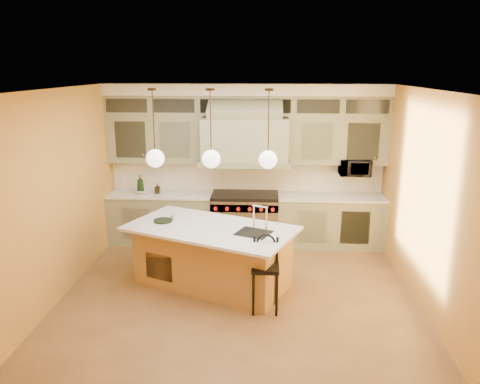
# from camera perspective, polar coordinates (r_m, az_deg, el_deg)

# --- Properties ---
(floor) EXTENTS (5.00, 5.00, 0.00)m
(floor) POSITION_cam_1_polar(r_m,az_deg,el_deg) (6.80, -0.28, -12.84)
(floor) COLOR brown
(floor) RESTS_ON ground
(ceiling) EXTENTS (5.00, 5.00, 0.00)m
(ceiling) POSITION_cam_1_polar(r_m,az_deg,el_deg) (6.02, -0.32, 12.38)
(ceiling) COLOR white
(ceiling) RESTS_ON wall_back
(wall_back) EXTENTS (5.00, 0.00, 5.00)m
(wall_back) POSITION_cam_1_polar(r_m,az_deg,el_deg) (8.68, 0.74, 3.52)
(wall_back) COLOR #C68A36
(wall_back) RESTS_ON ground
(wall_front) EXTENTS (5.00, 0.00, 5.00)m
(wall_front) POSITION_cam_1_polar(r_m,az_deg,el_deg) (3.92, -2.64, -11.06)
(wall_front) COLOR #C68A36
(wall_front) RESTS_ON ground
(wall_left) EXTENTS (0.00, 5.00, 5.00)m
(wall_left) POSITION_cam_1_polar(r_m,az_deg,el_deg) (6.88, -21.57, -0.60)
(wall_left) COLOR #C68A36
(wall_left) RESTS_ON ground
(wall_right) EXTENTS (0.00, 5.00, 5.00)m
(wall_right) POSITION_cam_1_polar(r_m,az_deg,el_deg) (6.60, 21.93, -1.28)
(wall_right) COLOR #C68A36
(wall_right) RESTS_ON ground
(back_cabinetry) EXTENTS (5.00, 0.77, 2.90)m
(back_cabinetry) POSITION_cam_1_polar(r_m,az_deg,el_deg) (8.43, 0.65, 3.03)
(back_cabinetry) COLOR gray
(back_cabinetry) RESTS_ON floor
(range) EXTENTS (1.20, 0.74, 0.96)m
(range) POSITION_cam_1_polar(r_m,az_deg,el_deg) (8.59, 0.61, -3.27)
(range) COLOR silver
(range) RESTS_ON floor
(kitchen_island) EXTENTS (2.71, 2.12, 1.35)m
(kitchen_island) POSITION_cam_1_polar(r_m,az_deg,el_deg) (7.03, -3.31, -7.63)
(kitchen_island) COLOR #AC763D
(kitchen_island) RESTS_ON floor
(counter_stool) EXTENTS (0.36, 0.36, 1.03)m
(counter_stool) POSITION_cam_1_polar(r_m,az_deg,el_deg) (6.29, 3.12, -9.38)
(counter_stool) COLOR black
(counter_stool) RESTS_ON floor
(microwave) EXTENTS (0.54, 0.37, 0.30)m
(microwave) POSITION_cam_1_polar(r_m,az_deg,el_deg) (8.58, 13.81, 2.94)
(microwave) COLOR black
(microwave) RESTS_ON back_cabinetry
(oil_bottle_a) EXTENTS (0.15, 0.15, 0.34)m
(oil_bottle_a) POSITION_cam_1_polar(r_m,az_deg,el_deg) (8.72, -12.05, 0.94)
(oil_bottle_a) COLOR black
(oil_bottle_a) RESTS_ON back_cabinetry
(oil_bottle_b) EXTENTS (0.09, 0.09, 0.18)m
(oil_bottle_b) POSITION_cam_1_polar(r_m,az_deg,el_deg) (8.66, -10.03, 0.43)
(oil_bottle_b) COLOR black
(oil_bottle_b) RESTS_ON back_cabinetry
(fruit_bowl) EXTENTS (0.32, 0.32, 0.07)m
(fruit_bowl) POSITION_cam_1_polar(r_m,az_deg,el_deg) (8.74, -11.70, 0.10)
(fruit_bowl) COLOR white
(fruit_bowl) RESTS_ON back_cabinetry
(cup) EXTENTS (0.11, 0.11, 0.10)m
(cup) POSITION_cam_1_polar(r_m,az_deg,el_deg) (7.17, -8.12, -3.09)
(cup) COLOR beige
(cup) RESTS_ON kitchen_island
(pendant_left) EXTENTS (0.26, 0.26, 1.11)m
(pendant_left) POSITION_cam_1_polar(r_m,az_deg,el_deg) (6.76, -10.30, 4.30)
(pendant_left) COLOR #2D2319
(pendant_left) RESTS_ON ceiling
(pendant_center) EXTENTS (0.26, 0.26, 1.11)m
(pendant_center) POSITION_cam_1_polar(r_m,az_deg,el_deg) (6.61, -3.53, 4.29)
(pendant_center) COLOR #2D2319
(pendant_center) RESTS_ON ceiling
(pendant_right) EXTENTS (0.26, 0.26, 1.11)m
(pendant_right) POSITION_cam_1_polar(r_m,az_deg,el_deg) (6.57, 3.43, 4.22)
(pendant_right) COLOR #2D2319
(pendant_right) RESTS_ON ceiling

